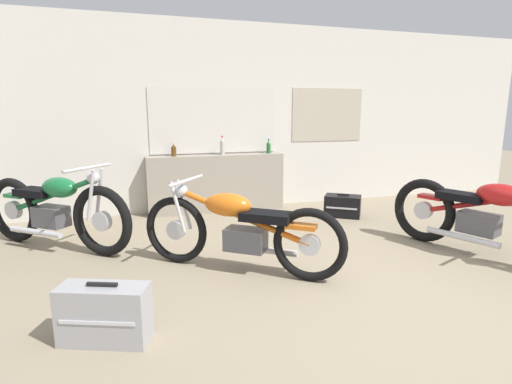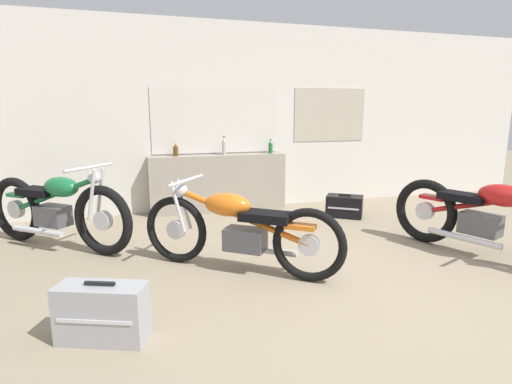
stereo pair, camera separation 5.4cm
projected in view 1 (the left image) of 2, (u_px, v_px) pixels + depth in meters
name	position (u px, v px, depth m)	size (l,w,h in m)	color
ground_plane	(398.00, 310.00, 3.07)	(24.00, 24.00, 0.00)	gray
wall_back	(256.00, 118.00, 6.21)	(10.00, 0.07, 2.80)	silver
sill_counter	(217.00, 183.00, 6.03)	(2.05, 0.28, 0.86)	gray
bottle_leftmost	(174.00, 151.00, 5.76)	(0.07, 0.07, 0.19)	#5B3814
bottle_left_center	(222.00, 146.00, 5.92)	(0.07, 0.07, 0.29)	#B7B2A8
bottle_center	(269.00, 147.00, 6.16)	(0.06, 0.06, 0.22)	#23662D
motorcycle_orange	(239.00, 229.00, 3.74)	(1.67, 1.27, 0.86)	black
motorcycle_green	(55.00, 210.00, 4.37)	(1.66, 1.37, 0.95)	black
motorcycle_red	(486.00, 217.00, 4.10)	(0.93, 1.99, 0.92)	black
hard_case_black	(343.00, 206.00, 5.77)	(0.58, 0.53, 0.33)	black
hard_case_silver	(105.00, 314.00, 2.61)	(0.62, 0.42, 0.41)	#9E9EA3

